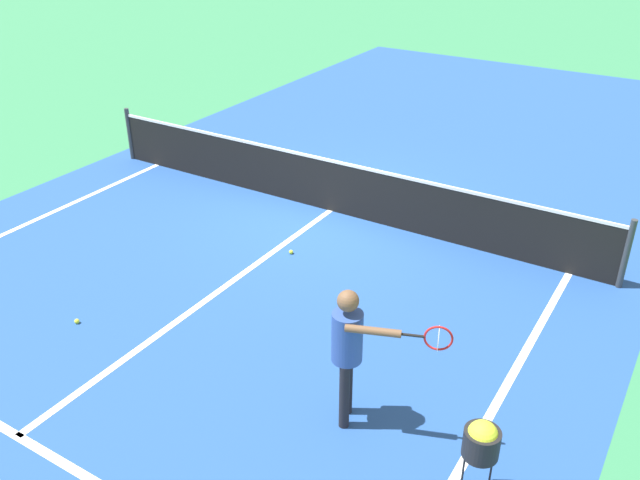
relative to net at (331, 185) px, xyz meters
name	(u,v)px	position (x,y,z in m)	size (l,w,h in m)	color
ground_plane	(330,211)	(0.00, 0.00, -0.49)	(60.00, 60.00, 0.00)	#337F51
court_surface_inbounds	(330,210)	(0.00, 0.00, -0.49)	(10.62, 24.40, 0.00)	#234C93
line_service_near	(18,436)	(0.00, -6.40, -0.49)	(8.22, 0.10, 0.01)	white
line_center_service	(214,295)	(0.00, -3.20, -0.49)	(0.10, 6.40, 0.01)	white
net	(331,185)	(0.00, 0.00, 0.00)	(9.69, 0.09, 1.07)	#33383D
player_near	(350,343)	(2.82, -4.36, 0.52)	(1.19, 0.47, 1.63)	black
ball_hopper	(482,440)	(4.33, -4.60, 0.18)	(0.34, 0.34, 0.87)	black
tennis_ball_mid_court	(77,321)	(-1.09, -4.68, -0.46)	(0.07, 0.07, 0.07)	#CCE033
tennis_ball_near_net	(291,252)	(0.27, -1.65, -0.46)	(0.07, 0.07, 0.07)	#CCE033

